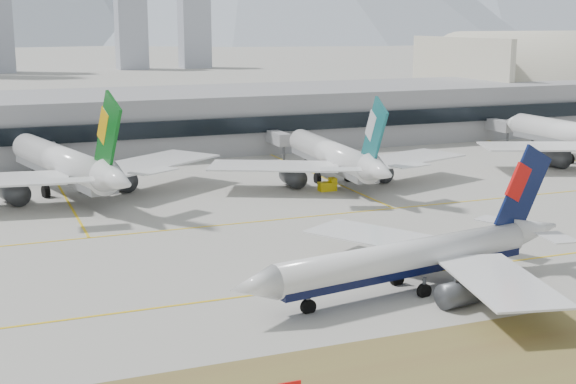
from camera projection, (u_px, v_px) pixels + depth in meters
name	position (u px, v px, depth m)	size (l,w,h in m)	color
ground	(324.00, 273.00, 108.71)	(3000.00, 3000.00, 0.00)	#9D9992
taxiing_airliner	(416.00, 258.00, 101.22)	(51.68, 44.47, 17.41)	white
widebody_eva	(66.00, 166.00, 155.19)	(61.42, 61.15, 22.47)	white
widebody_cathay	(335.00, 158.00, 167.77)	(56.94, 55.79, 20.33)	white
terminal	(146.00, 121.00, 211.44)	(280.00, 43.10, 15.00)	gray
hangar	(563.00, 115.00, 287.19)	(91.00, 60.00, 60.00)	beige
gse_c	(328.00, 186.00, 160.81)	(3.55, 2.00, 2.60)	yellow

